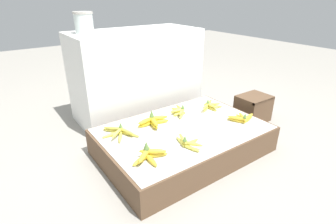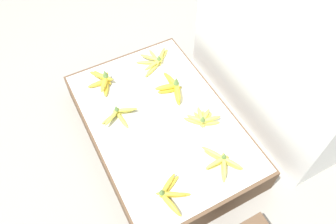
{
  "view_description": "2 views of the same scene",
  "coord_description": "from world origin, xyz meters",
  "px_view_note": "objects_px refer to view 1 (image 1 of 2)",
  "views": [
    {
      "loc": [
        -1.06,
        -1.3,
        1.09
      ],
      "look_at": [
        -0.08,
        0.08,
        0.32
      ],
      "focal_mm": 28.0,
      "sensor_mm": 36.0,
      "label": 1
    },
    {
      "loc": [
        0.97,
        -0.47,
        1.74
      ],
      "look_at": [
        -0.03,
        0.06,
        0.2
      ],
      "focal_mm": 35.0,
      "sensor_mm": 36.0,
      "label": 2
    }
  ],
  "objects_px": {
    "banana_bunch_middle_midright": "(180,111)",
    "glass_jar": "(84,23)",
    "banana_bunch_front_right": "(242,118)",
    "wooden_crate": "(253,108)",
    "banana_bunch_middle_left": "(119,132)",
    "banana_bunch_middle_midleft": "(153,121)",
    "foam_tray_white": "(166,28)",
    "banana_bunch_middle_right": "(210,106)",
    "banana_bunch_front_midleft": "(187,143)",
    "banana_bunch_front_left": "(149,155)"
  },
  "relations": [
    {
      "from": "wooden_crate",
      "to": "banana_bunch_middle_midright",
      "type": "distance_m",
      "value": 0.75
    },
    {
      "from": "banana_bunch_front_right",
      "to": "banana_bunch_middle_left",
      "type": "height_order",
      "value": "banana_bunch_front_right"
    },
    {
      "from": "wooden_crate",
      "to": "banana_bunch_front_right",
      "type": "relative_size",
      "value": 1.34
    },
    {
      "from": "banana_bunch_middle_midleft",
      "to": "foam_tray_white",
      "type": "bearing_deg",
      "value": 46.99
    },
    {
      "from": "wooden_crate",
      "to": "foam_tray_white",
      "type": "height_order",
      "value": "foam_tray_white"
    },
    {
      "from": "banana_bunch_front_midleft",
      "to": "foam_tray_white",
      "type": "xyz_separation_m",
      "value": [
        0.47,
        0.9,
        0.58
      ]
    },
    {
      "from": "wooden_crate",
      "to": "banana_bunch_middle_midright",
      "type": "height_order",
      "value": "banana_bunch_middle_midright"
    },
    {
      "from": "banana_bunch_middle_midleft",
      "to": "wooden_crate",
      "type": "bearing_deg",
      "value": -6.81
    },
    {
      "from": "banana_bunch_middle_midright",
      "to": "banana_bunch_middle_right",
      "type": "bearing_deg",
      "value": -11.25
    },
    {
      "from": "wooden_crate",
      "to": "banana_bunch_front_midleft",
      "type": "distance_m",
      "value": 1.02
    },
    {
      "from": "banana_bunch_middle_midright",
      "to": "banana_bunch_middle_midleft",
      "type": "bearing_deg",
      "value": -171.65
    },
    {
      "from": "banana_bunch_front_midleft",
      "to": "foam_tray_white",
      "type": "distance_m",
      "value": 1.17
    },
    {
      "from": "banana_bunch_front_midleft",
      "to": "banana_bunch_front_right",
      "type": "xyz_separation_m",
      "value": [
        0.56,
        0.03,
        0.0
      ]
    },
    {
      "from": "banana_bunch_middle_left",
      "to": "glass_jar",
      "type": "distance_m",
      "value": 0.93
    },
    {
      "from": "wooden_crate",
      "to": "banana_bunch_middle_left",
      "type": "relative_size",
      "value": 1.11
    },
    {
      "from": "glass_jar",
      "to": "foam_tray_white",
      "type": "relative_size",
      "value": 0.59
    },
    {
      "from": "banana_bunch_middle_left",
      "to": "banana_bunch_middle_midright",
      "type": "xyz_separation_m",
      "value": [
        0.55,
        0.03,
        0.0
      ]
    },
    {
      "from": "banana_bunch_front_right",
      "to": "banana_bunch_middle_midright",
      "type": "xyz_separation_m",
      "value": [
        -0.31,
        0.38,
        -0.0
      ]
    },
    {
      "from": "banana_bunch_front_left",
      "to": "banana_bunch_front_right",
      "type": "height_order",
      "value": "banana_bunch_front_left"
    },
    {
      "from": "banana_bunch_front_left",
      "to": "banana_bunch_middle_midleft",
      "type": "relative_size",
      "value": 0.95
    },
    {
      "from": "banana_bunch_front_left",
      "to": "banana_bunch_front_midleft",
      "type": "bearing_deg",
      "value": -2.7
    },
    {
      "from": "banana_bunch_middle_left",
      "to": "banana_bunch_middle_right",
      "type": "relative_size",
      "value": 1.11
    },
    {
      "from": "banana_bunch_front_right",
      "to": "foam_tray_white",
      "type": "height_order",
      "value": "foam_tray_white"
    },
    {
      "from": "wooden_crate",
      "to": "foam_tray_white",
      "type": "relative_size",
      "value": 1.02
    },
    {
      "from": "wooden_crate",
      "to": "banana_bunch_front_midleft",
      "type": "relative_size",
      "value": 1.25
    },
    {
      "from": "banana_bunch_front_midleft",
      "to": "banana_bunch_middle_midright",
      "type": "height_order",
      "value": "banana_bunch_middle_midright"
    },
    {
      "from": "banana_bunch_front_left",
      "to": "banana_bunch_middle_midright",
      "type": "relative_size",
      "value": 1.24
    },
    {
      "from": "banana_bunch_middle_left",
      "to": "banana_bunch_front_midleft",
      "type": "bearing_deg",
      "value": -52.49
    },
    {
      "from": "wooden_crate",
      "to": "banana_bunch_middle_midleft",
      "type": "height_order",
      "value": "banana_bunch_middle_midleft"
    },
    {
      "from": "banana_bunch_middle_midright",
      "to": "foam_tray_white",
      "type": "height_order",
      "value": "foam_tray_white"
    },
    {
      "from": "banana_bunch_front_right",
      "to": "banana_bunch_middle_left",
      "type": "bearing_deg",
      "value": 157.87
    },
    {
      "from": "banana_bunch_middle_midright",
      "to": "glass_jar",
      "type": "bearing_deg",
      "value": 127.08
    },
    {
      "from": "banana_bunch_middle_midleft",
      "to": "banana_bunch_middle_right",
      "type": "bearing_deg",
      "value": -1.42
    },
    {
      "from": "banana_bunch_front_left",
      "to": "banana_bunch_front_midleft",
      "type": "xyz_separation_m",
      "value": [
        0.28,
        -0.01,
        -0.01
      ]
    },
    {
      "from": "banana_bunch_front_midleft",
      "to": "banana_bunch_middle_left",
      "type": "distance_m",
      "value": 0.48
    },
    {
      "from": "wooden_crate",
      "to": "banana_bunch_front_left",
      "type": "bearing_deg",
      "value": -169.57
    },
    {
      "from": "banana_bunch_middle_midleft",
      "to": "banana_bunch_middle_left",
      "type": "bearing_deg",
      "value": 177.19
    },
    {
      "from": "banana_bunch_middle_midright",
      "to": "wooden_crate",
      "type": "bearing_deg",
      "value": -12.51
    },
    {
      "from": "glass_jar",
      "to": "foam_tray_white",
      "type": "xyz_separation_m",
      "value": [
        0.69,
        -0.14,
        -0.07
      ]
    },
    {
      "from": "banana_bunch_front_left",
      "to": "banana_bunch_middle_left",
      "type": "distance_m",
      "value": 0.37
    },
    {
      "from": "banana_bunch_middle_midleft",
      "to": "glass_jar",
      "type": "xyz_separation_m",
      "value": [
        -0.2,
        0.67,
        0.64
      ]
    },
    {
      "from": "banana_bunch_front_midleft",
      "to": "banana_bunch_middle_left",
      "type": "xyz_separation_m",
      "value": [
        -0.29,
        0.38,
        -0.0
      ]
    },
    {
      "from": "banana_bunch_front_midleft",
      "to": "banana_bunch_middle_midleft",
      "type": "height_order",
      "value": "banana_bunch_middle_midleft"
    },
    {
      "from": "banana_bunch_middle_right",
      "to": "banana_bunch_middle_midleft",
      "type": "bearing_deg",
      "value": 178.58
    },
    {
      "from": "banana_bunch_middle_left",
      "to": "banana_bunch_middle_midleft",
      "type": "relative_size",
      "value": 1.02
    },
    {
      "from": "wooden_crate",
      "to": "glass_jar",
      "type": "distance_m",
      "value": 1.63
    },
    {
      "from": "banana_bunch_front_right",
      "to": "banana_bunch_middle_right",
      "type": "xyz_separation_m",
      "value": [
        -0.03,
        0.32,
        -0.0
      ]
    },
    {
      "from": "banana_bunch_middle_midright",
      "to": "foam_tray_white",
      "type": "relative_size",
      "value": 0.7
    },
    {
      "from": "banana_bunch_middle_right",
      "to": "glass_jar",
      "type": "height_order",
      "value": "glass_jar"
    },
    {
      "from": "banana_bunch_front_left",
      "to": "banana_bunch_middle_right",
      "type": "distance_m",
      "value": 0.88
    }
  ]
}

